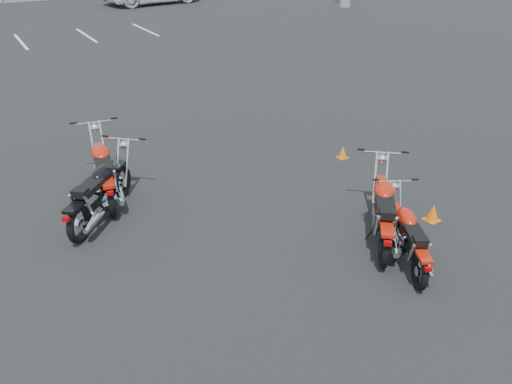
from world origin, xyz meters
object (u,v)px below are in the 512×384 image
motorcycle_rear_red (383,211)px  motorcycle_second_black (101,192)px  motorcycle_third_red (408,236)px  motorcycle_front_red (105,171)px

motorcycle_rear_red → motorcycle_second_black: bearing=141.5°
motorcycle_second_black → motorcycle_third_red: size_ratio=1.06×
motorcycle_second_black → motorcycle_rear_red: motorcycle_rear_red is taller
motorcycle_second_black → motorcycle_front_red: bearing=69.5°
motorcycle_third_red → motorcycle_rear_red: (0.12, 0.69, 0.08)m
motorcycle_front_red → motorcycle_third_red: 5.70m
motorcycle_second_black → motorcycle_third_red: motorcycle_second_black is taller
motorcycle_front_red → motorcycle_second_black: motorcycle_front_red is taller
motorcycle_second_black → motorcycle_rear_red: 4.93m
motorcycle_front_red → motorcycle_third_red: size_ratio=1.28×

